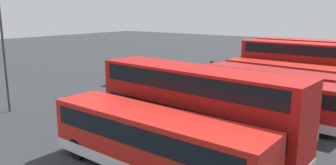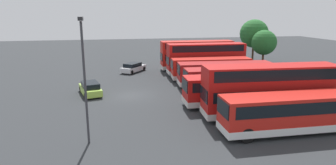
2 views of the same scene
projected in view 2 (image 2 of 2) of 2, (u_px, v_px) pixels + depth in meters
name	position (u px, v px, depth m)	size (l,w,h in m)	color
ground_plane	(130.00, 95.00, 31.91)	(140.00, 140.00, 0.00)	#2D3033
bus_double_decker_near_end	(197.00, 54.00, 45.67)	(2.87, 11.36, 4.55)	red
bus_double_decker_second	(206.00, 58.00, 42.00)	(2.80, 11.28, 4.55)	#B71411
bus_single_deck_third	(211.00, 68.00, 38.90)	(3.35, 10.70, 2.95)	red
bus_single_deck_fourth	(225.00, 73.00, 35.63)	(3.41, 11.65, 2.95)	#A51919
bus_single_deck_fifth	(237.00, 80.00, 32.14)	(2.91, 11.83, 2.95)	#A51919
bus_single_deck_sixth	(243.00, 89.00, 28.32)	(2.93, 11.80, 2.95)	#B71411
bus_double_decker_seventh	(270.00, 90.00, 24.87)	(3.25, 11.84, 4.55)	#B71411
bus_single_deck_far_end	(293.00, 112.00, 21.77)	(2.77, 11.19, 2.95)	red
box_truck_blue	(198.00, 54.00, 51.97)	(3.12, 7.68, 3.20)	navy
car_hatchback_silver	(90.00, 88.00, 32.09)	(4.67, 2.79, 1.43)	#A5D14C
car_small_green	(133.00, 68.00, 44.25)	(4.60, 4.21, 1.43)	silver
lamp_post_tall	(84.00, 73.00, 19.13)	(0.70, 0.30, 8.61)	#38383D
tree_leftmost	(254.00, 34.00, 53.33)	(5.16, 5.16, 7.66)	#4C3823
tree_rightmost	(264.00, 43.00, 50.55)	(4.32, 4.32, 5.94)	#4C3823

